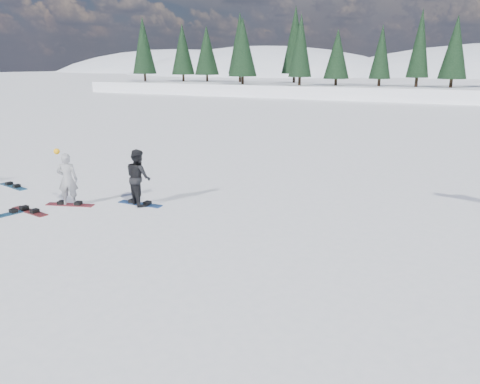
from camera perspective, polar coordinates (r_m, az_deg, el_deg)
name	(u,v)px	position (r m, az deg, el deg)	size (l,w,h in m)	color
ground	(66,228)	(13.41, -20.43, -4.15)	(420.00, 420.00, 0.00)	white
alpine_backdrop	(418,111)	(199.59, 20.89, 9.16)	(412.50, 227.00, 53.20)	white
snowboarder_woman	(67,179)	(15.29, -20.31, 1.48)	(0.72, 0.66, 1.79)	#959499
snowboarder_man	(138,177)	(14.76, -12.28, 1.77)	(0.85, 0.66, 1.75)	black
snowboard_woman	(70,205)	(15.50, -20.02, -1.47)	(1.50, 0.28, 0.03)	maroon
snowboard_man	(140,204)	(14.98, -12.10, -1.43)	(1.50, 0.28, 0.03)	navy
snowboard_loose_a	(4,215)	(15.21, -26.83, -2.53)	(1.50, 0.28, 0.03)	#195C8D
snowboard_loose_c	(13,186)	(18.61, -25.93, 0.62)	(1.50, 0.28, 0.03)	#16527D
snowboard_loose_b	(30,211)	(15.27, -24.27, -2.16)	(1.50, 0.28, 0.03)	maroon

